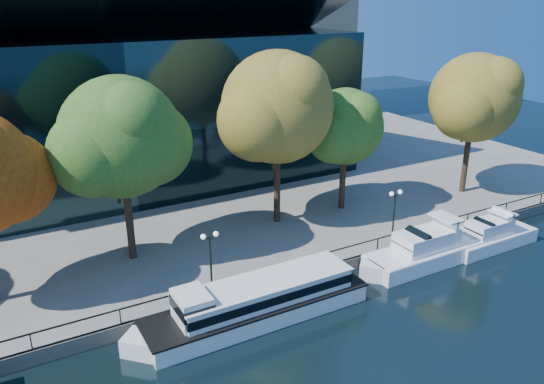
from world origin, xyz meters
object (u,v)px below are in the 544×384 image
tour_boat (253,302)px  tree_5 (476,100)px  lamp_1 (210,247)px  tree_3 (280,110)px  tree_4 (347,128)px  cruiser_far (488,237)px  tree_2 (124,140)px  lamp_2 (395,203)px  cruiser_near (426,250)px

tour_boat → tree_5: 30.87m
tree_5 → lamp_1: tree_5 is taller
tree_3 → tree_4: size_ratio=1.32×
cruiser_far → tree_2: (-26.32, 10.69, 9.21)m
cruiser_far → tree_3: tree_3 is taller
tree_5 → lamp_2: (-13.61, -4.70, -6.29)m
cruiser_far → tree_5: bearing=52.0°
tour_boat → tree_4: tree_4 is taller
tour_boat → lamp_2: (14.77, 3.53, 2.65)m
tour_boat → tree_4: 19.80m
tree_5 → lamp_1: 30.72m
tour_boat → tree_5: (28.38, 8.23, 8.94)m
cruiser_near → tree_4: bearing=91.1°
tree_3 → lamp_1: bearing=-142.5°
tree_4 → tree_2: bearing=-179.1°
tree_2 → tour_boat: bearing=-65.8°
tree_3 → tree_5: (20.08, -2.68, -0.61)m
tree_2 → lamp_2: tree_2 is taller
lamp_2 → lamp_1: bearing=180.0°
lamp_2 → tour_boat: bearing=-166.5°
cruiser_near → cruiser_far: 6.48m
cruiser_near → lamp_1: size_ratio=3.06×
tour_boat → cruiser_near: size_ratio=1.34×
cruiser_near → tree_3: (-6.92, 10.72, 9.77)m
tree_2 → lamp_1: 9.80m
cruiser_near → tree_5: size_ratio=0.90×
cruiser_near → cruiser_far: size_ratio=1.29×
cruiser_near → tree_4: size_ratio=1.11×
tour_boat → lamp_1: lamp_1 is taller
cruiser_far → lamp_2: size_ratio=2.36×
tour_boat → tree_2: size_ratio=1.20×
tree_4 → tree_5: bearing=-10.3°
cruiser_near → cruiser_far: (6.46, -0.54, -0.12)m
tour_boat → lamp_1: 4.61m
cruiser_far → tree_4: bearing=121.1°
lamp_1 → tree_3: bearing=37.5°
cruiser_near → tree_2: bearing=152.9°
lamp_2 → tree_3: bearing=131.2°
cruiser_near → lamp_2: 4.43m
tour_boat → tree_4: size_ratio=1.48×
lamp_1 → tree_4: bearing=23.5°
cruiser_near → tree_4: tree_4 is taller
cruiser_far → lamp_1: (-22.99, 3.88, 2.99)m
tree_3 → lamp_1: tree_3 is taller
tree_4 → tree_5: 13.67m
tour_boat → tree_3: 16.71m
tree_3 → lamp_1: size_ratio=3.65×
cruiser_near → lamp_1: bearing=168.6°
tour_boat → tree_5: bearing=16.2°
cruiser_far → tree_2: bearing=157.9°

